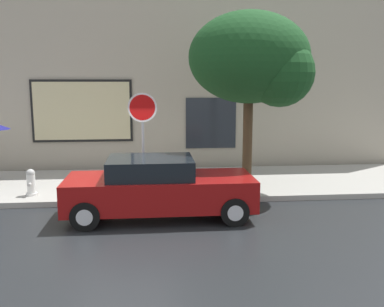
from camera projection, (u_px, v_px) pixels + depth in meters
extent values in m
plane|color=black|center=(123.00, 218.00, 9.90)|extent=(60.00, 60.00, 0.00)
cube|color=#A3A099|center=(130.00, 184.00, 12.84)|extent=(20.00, 4.00, 0.15)
cube|color=#B2A893|center=(131.00, 72.00, 14.72)|extent=(20.00, 0.40, 7.00)
cube|color=black|center=(82.00, 111.00, 14.56)|extent=(3.43, 0.06, 2.14)
cube|color=beige|center=(82.00, 111.00, 14.53)|extent=(3.27, 0.03, 1.98)
cube|color=#262B33|center=(211.00, 123.00, 15.07)|extent=(1.80, 0.04, 1.80)
cone|color=#99999E|center=(251.00, 83.00, 14.84)|extent=(0.22, 0.24, 0.24)
cube|color=maroon|center=(160.00, 192.00, 9.87)|extent=(4.34, 1.70, 0.71)
cube|color=black|center=(150.00, 167.00, 9.75)|extent=(1.95, 1.49, 0.45)
cylinder|color=black|center=(223.00, 193.00, 10.84)|extent=(0.64, 0.22, 0.64)
cylinder|color=silver|center=(223.00, 193.00, 10.84)|extent=(0.35, 0.24, 0.35)
cylinder|color=black|center=(234.00, 212.00, 9.31)|extent=(0.64, 0.22, 0.64)
cylinder|color=silver|center=(234.00, 212.00, 9.31)|extent=(0.35, 0.24, 0.35)
cylinder|color=black|center=(95.00, 197.00, 10.53)|extent=(0.64, 0.22, 0.64)
cylinder|color=silver|center=(95.00, 197.00, 10.53)|extent=(0.35, 0.24, 0.35)
cylinder|color=black|center=(85.00, 216.00, 9.00)|extent=(0.64, 0.22, 0.64)
cylinder|color=silver|center=(85.00, 216.00, 9.00)|extent=(0.35, 0.24, 0.35)
cylinder|color=white|center=(31.00, 184.00, 11.28)|extent=(0.22, 0.22, 0.60)
sphere|color=#BBBBB7|center=(30.00, 173.00, 11.23)|extent=(0.23, 0.23, 0.23)
cylinder|color=#BBBBB7|center=(29.00, 185.00, 11.11)|extent=(0.09, 0.12, 0.09)
cylinder|color=#BBBBB7|center=(33.00, 182.00, 11.43)|extent=(0.09, 0.12, 0.09)
cylinder|color=white|center=(32.00, 194.00, 11.32)|extent=(0.30, 0.30, 0.06)
cylinder|color=#4C3823|center=(247.00, 140.00, 11.92)|extent=(0.27, 0.27, 2.74)
ellipsoid|color=#19471E|center=(249.00, 57.00, 11.54)|extent=(3.35, 2.84, 2.51)
sphere|color=#19471E|center=(280.00, 73.00, 11.27)|extent=(1.84, 1.84, 1.84)
cylinder|color=gray|center=(143.00, 145.00, 11.10)|extent=(0.07, 0.07, 2.70)
cylinder|color=white|center=(142.00, 107.00, 10.89)|extent=(0.76, 0.02, 0.76)
cylinder|color=red|center=(142.00, 108.00, 10.88)|extent=(0.66, 0.02, 0.66)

